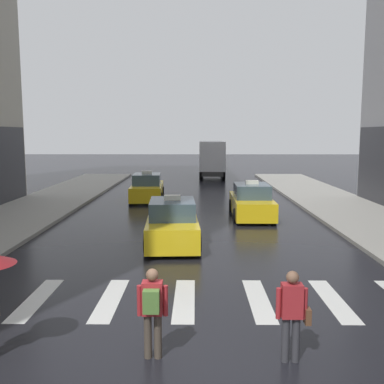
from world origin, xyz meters
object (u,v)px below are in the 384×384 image
at_px(pedestrian_with_backpack, 152,307).
at_px(pedestrian_with_handbag, 292,311).
at_px(taxi_third, 147,188).
at_px(taxi_second, 251,202).
at_px(taxi_lead, 172,224).
at_px(box_truck, 212,158).

bearing_deg(pedestrian_with_backpack, pedestrian_with_handbag, -1.64).
distance_m(taxi_third, pedestrian_with_handbag, 19.37).
distance_m(taxi_second, pedestrian_with_handbag, 13.50).
height_order(taxi_lead, pedestrian_with_handbag, taxi_lead).
xyz_separation_m(taxi_second, box_truck, (-1.17, 18.89, 1.13)).
bearing_deg(pedestrian_with_handbag, pedestrian_with_backpack, 178.36).
distance_m(taxi_lead, taxi_third, 10.66).
bearing_deg(pedestrian_with_backpack, taxi_second, 75.55).
bearing_deg(taxi_lead, taxi_third, 101.28).
distance_m(taxi_third, pedestrian_with_backpack, 18.87).
bearing_deg(taxi_second, pedestrian_with_handbag, -94.26).
xyz_separation_m(box_truck, pedestrian_with_handbag, (0.17, -32.35, -0.92)).
bearing_deg(taxi_lead, pedestrian_with_backpack, -89.39).
bearing_deg(taxi_third, taxi_lead, -78.72).
bearing_deg(taxi_second, taxi_lead, -124.73).
bearing_deg(box_truck, taxi_third, -108.19).
bearing_deg(pedestrian_with_handbag, taxi_lead, 106.88).
relative_size(taxi_second, taxi_third, 0.99).
bearing_deg(taxi_second, taxi_third, 136.44).
height_order(taxi_second, pedestrian_with_backpack, taxi_second).
xyz_separation_m(taxi_third, box_truck, (4.45, 13.54, 1.13)).
bearing_deg(taxi_lead, box_truck, 84.37).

